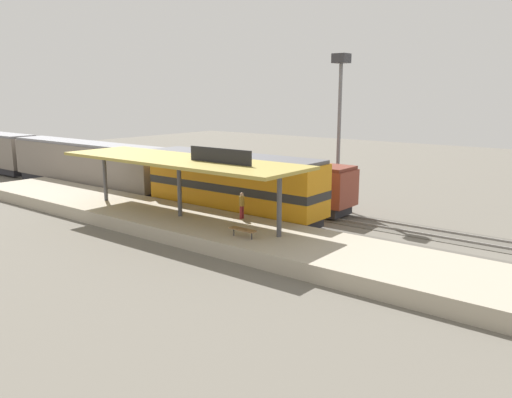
{
  "coord_description": "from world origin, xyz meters",
  "views": [
    {
      "loc": [
        -27.27,
        -24.27,
        8.85
      ],
      "look_at": [
        -1.38,
        -3.8,
        2.0
      ],
      "focal_mm": 36.09,
      "sensor_mm": 36.0,
      "label": 1
    }
  ],
  "objects": [
    {
      "name": "light_mast",
      "position": [
        7.8,
        -4.67,
        8.4
      ],
      "size": [
        1.1,
        1.1,
        11.7
      ],
      "color": "slate",
      "rests_on": "ground"
    },
    {
      "name": "track_far",
      "position": [
        4.6,
        0.0,
        0.03
      ],
      "size": [
        3.2,
        110.0,
        0.16
      ],
      "color": "#565249",
      "rests_on": "ground"
    },
    {
      "name": "platform_bench",
      "position": [
        -6.0,
        -6.5,
        1.34
      ],
      "size": [
        0.44,
        1.7,
        0.5
      ],
      "color": "#333338",
      "rests_on": "platform"
    },
    {
      "name": "platform",
      "position": [
        -4.6,
        0.0,
        0.45
      ],
      "size": [
        6.0,
        44.0,
        0.9
      ],
      "primitive_type": "cube",
      "color": "#A89E89",
      "rests_on": "ground"
    },
    {
      "name": "track_near",
      "position": [
        0.0,
        0.0,
        0.03
      ],
      "size": [
        3.2,
        110.0,
        0.16
      ],
      "color": "#565249",
      "rests_on": "ground"
    },
    {
      "name": "station_canopy",
      "position": [
        -4.6,
        -0.09,
        4.53
      ],
      "size": [
        5.2,
        18.0,
        4.7
      ],
      "color": "#47474C",
      "rests_on": "platform"
    },
    {
      "name": "person_waiting",
      "position": [
        -2.66,
        -3.65,
        1.85
      ],
      "size": [
        0.34,
        0.34,
        1.71
      ],
      "color": "maroon",
      "rests_on": "platform"
    },
    {
      "name": "ground_plane",
      "position": [
        2.0,
        0.0,
        0.0
      ],
      "size": [
        120.0,
        120.0,
        0.0
      ],
      "primitive_type": "plane",
      "color": "#666056"
    },
    {
      "name": "freight_car",
      "position": [
        4.6,
        -1.47,
        1.97
      ],
      "size": [
        2.8,
        12.0,
        3.54
      ],
      "color": "#28282D",
      "rests_on": "track_far"
    },
    {
      "name": "passenger_carriage_front",
      "position": [
        0.0,
        17.4,
        2.31
      ],
      "size": [
        2.9,
        20.0,
        4.24
      ],
      "color": "#28282D",
      "rests_on": "track_near"
    },
    {
      "name": "locomotive",
      "position": [
        0.0,
        -0.6,
        2.41
      ],
      "size": [
        2.93,
        14.43,
        4.44
      ],
      "color": "#28282D",
      "rests_on": "track_near"
    }
  ]
}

